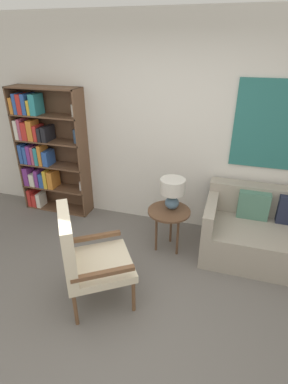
% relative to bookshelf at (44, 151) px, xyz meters
% --- Properties ---
extents(ground_plane, '(14.00, 14.00, 0.00)m').
position_rel_bookshelf_xyz_m(ground_plane, '(1.80, -1.84, -0.94)').
color(ground_plane, '#66605B').
extents(wall_back, '(6.40, 0.08, 2.70)m').
position_rel_bookshelf_xyz_m(wall_back, '(1.84, 0.19, 0.42)').
color(wall_back, silver).
rests_on(wall_back, ground_plane).
extents(bookshelf, '(1.02, 0.30, 1.82)m').
position_rel_bookshelf_xyz_m(bookshelf, '(0.00, 0.00, 0.00)').
color(bookshelf, brown).
rests_on(bookshelf, ground_plane).
extents(armchair, '(0.86, 0.85, 1.03)m').
position_rel_bookshelf_xyz_m(armchair, '(1.41, -1.56, -0.36)').
color(armchair, brown).
rests_on(armchair, ground_plane).
extents(side_table, '(0.51, 0.51, 0.56)m').
position_rel_bookshelf_xyz_m(side_table, '(1.99, -0.50, -0.44)').
color(side_table, brown).
rests_on(side_table, ground_plane).
extents(table_lamp, '(0.30, 0.30, 0.38)m').
position_rel_bookshelf_xyz_m(table_lamp, '(2.00, -0.44, -0.13)').
color(table_lamp, slate).
rests_on(table_lamp, side_table).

